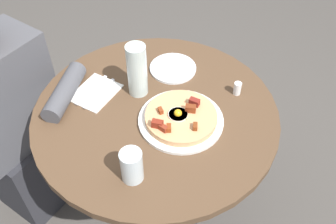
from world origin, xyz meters
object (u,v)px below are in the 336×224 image
object	(u,v)px
dining_table	(157,142)
breakfast_pizza	(181,117)
water_bottle	(137,70)
salt_shaker	(237,88)
knife	(99,93)
water_glass	(132,166)
person_seated	(16,129)
fork	(91,90)
pizza_plate	(181,120)
bread_plate	(173,68)

from	to	relation	value
dining_table	breakfast_pizza	world-z (taller)	breakfast_pizza
water_bottle	salt_shaker	size ratio (longest dim) A/B	4.09
knife	water_glass	size ratio (longest dim) A/B	1.59
water_bottle	knife	bearing A→B (deg)	-49.26
person_seated	knife	world-z (taller)	person_seated
water_bottle	salt_shaker	bearing A→B (deg)	122.68
fork	salt_shaker	world-z (taller)	salt_shaker
pizza_plate	water_bottle	world-z (taller)	water_bottle
fork	water_bottle	size ratio (longest dim) A/B	0.87
knife	salt_shaker	distance (m)	0.51
water_glass	water_bottle	bearing A→B (deg)	-145.18
bread_plate	pizza_plate	bearing A→B (deg)	39.46
dining_table	water_bottle	size ratio (longest dim) A/B	4.25
water_glass	salt_shaker	xyz separation A→B (m)	(-0.51, 0.09, -0.03)
person_seated	bread_plate	world-z (taller)	person_seated
fork	water_bottle	distance (m)	0.20
bread_plate	fork	distance (m)	0.33
person_seated	breakfast_pizza	size ratio (longest dim) A/B	4.57
water_bottle	fork	bearing A→B (deg)	-56.28
knife	water_glass	bearing A→B (deg)	52.53
dining_table	person_seated	size ratio (longest dim) A/B	0.77
breakfast_pizza	salt_shaker	distance (m)	0.26
person_seated	water_glass	world-z (taller)	person_seated
bread_plate	knife	world-z (taller)	bread_plate
knife	dining_table	bearing A→B (deg)	98.76
breakfast_pizza	person_seated	bearing A→B (deg)	-69.97
breakfast_pizza	salt_shaker	size ratio (longest dim) A/B	4.92
person_seated	breakfast_pizza	bearing A→B (deg)	110.03
pizza_plate	water_glass	distance (m)	0.28
dining_table	pizza_plate	bearing A→B (deg)	94.08
fork	salt_shaker	size ratio (longest dim) A/B	3.57
knife	water_glass	xyz separation A→B (m)	(0.22, 0.33, 0.05)
dining_table	bread_plate	distance (m)	0.30
water_glass	salt_shaker	world-z (taller)	water_glass
dining_table	breakfast_pizza	size ratio (longest dim) A/B	3.53
breakfast_pizza	water_bottle	distance (m)	0.23
bread_plate	salt_shaker	bearing A→B (deg)	93.73
fork	knife	size ratio (longest dim) A/B	1.00
person_seated	breakfast_pizza	distance (m)	0.76
person_seated	knife	distance (m)	0.46
knife	water_bottle	bearing A→B (deg)	126.70
dining_table	person_seated	world-z (taller)	person_seated
person_seated	water_glass	distance (m)	0.74
breakfast_pizza	fork	bearing A→B (deg)	-80.75
salt_shaker	water_glass	bearing A→B (deg)	-10.17
dining_table	breakfast_pizza	xyz separation A→B (m)	(-0.01, 0.10, 0.20)
fork	knife	xyz separation A→B (m)	(-0.00, 0.04, 0.00)
water_glass	salt_shaker	distance (m)	0.52
dining_table	knife	bearing A→B (deg)	-77.20
salt_shaker	knife	bearing A→B (deg)	-55.02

